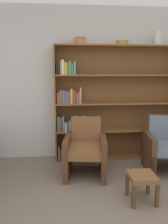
{
  "coord_description": "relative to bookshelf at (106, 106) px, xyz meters",
  "views": [
    {
      "loc": [
        -0.53,
        -1.62,
        1.62
      ],
      "look_at": [
        -0.22,
        1.92,
        0.95
      ],
      "focal_mm": 35.0,
      "sensor_mm": 36.0,
      "label": 1
    }
  ],
  "objects": [
    {
      "name": "vase_tall",
      "position": [
        0.89,
        -0.02,
        1.18
      ],
      "size": [
        0.13,
        0.13,
        0.26
      ],
      "color": "silver",
      "rests_on": "bookshelf"
    },
    {
      "name": "footstool",
      "position": [
        0.19,
        -1.45,
        -0.71
      ],
      "size": [
        0.33,
        0.33,
        0.36
      ],
      "color": "brown",
      "rests_on": "ground"
    },
    {
      "name": "wall_back",
      "position": [
        -0.22,
        0.17,
        0.38
      ],
      "size": [
        12.0,
        0.06,
        2.75
      ],
      "color": "silver",
      "rests_on": "ground"
    },
    {
      "name": "armchair_cushioned",
      "position": [
        0.88,
        -0.63,
        -0.6
      ],
      "size": [
        0.73,
        0.76,
        0.88
      ],
      "rotation": [
        0.0,
        0.0,
        3.0
      ],
      "color": "brown",
      "rests_on": "ground"
    },
    {
      "name": "bowl_stoneware",
      "position": [
        0.26,
        -0.02,
        1.11
      ],
      "size": [
        0.22,
        0.22,
        0.08
      ],
      "color": "tan",
      "rests_on": "bookshelf"
    },
    {
      "name": "bookshelf",
      "position": [
        0.0,
        0.0,
        0.0
      ],
      "size": [
        2.3,
        0.3,
        2.06
      ],
      "color": "brown",
      "rests_on": "ground"
    },
    {
      "name": "bowl_copper",
      "position": [
        -0.48,
        -0.02,
        1.14
      ],
      "size": [
        0.2,
        0.2,
        0.12
      ],
      "color": "#C67547",
      "rests_on": "bookshelf"
    },
    {
      "name": "armchair_leather",
      "position": [
        -0.44,
        -0.63,
        -0.6
      ],
      "size": [
        0.72,
        0.76,
        0.88
      ],
      "rotation": [
        0.0,
        0.0,
        3.01
      ],
      "color": "brown",
      "rests_on": "ground"
    }
  ]
}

